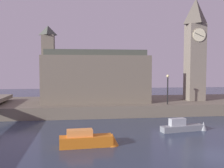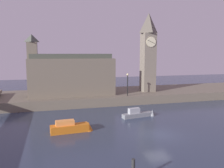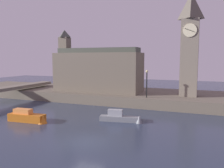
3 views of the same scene
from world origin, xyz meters
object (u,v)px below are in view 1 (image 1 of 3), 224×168
(clock_tower, at_px, (195,48))
(parliament_hall, at_px, (94,77))
(streetlamp, at_px, (168,86))
(boat_cruiser_grey, at_px, (186,127))
(boat_patrol_orange, at_px, (90,140))

(clock_tower, height_order, parliament_hall, clock_tower)
(streetlamp, xyz_separation_m, boat_cruiser_grey, (-0.84, -7.86, -3.50))
(clock_tower, xyz_separation_m, streetlamp, (-5.32, -3.70, -5.20))
(parliament_hall, bearing_deg, boat_cruiser_grey, -53.17)
(clock_tower, bearing_deg, streetlamp, -145.17)
(streetlamp, distance_m, boat_patrol_orange, 16.01)
(parliament_hall, bearing_deg, streetlamp, -20.58)
(parliament_hall, relative_size, boat_cruiser_grey, 2.91)
(boat_patrol_orange, bearing_deg, clock_tower, 44.33)
(parliament_hall, height_order, boat_cruiser_grey, parliament_hall)
(streetlamp, bearing_deg, boat_cruiser_grey, -96.12)
(streetlamp, relative_size, boat_cruiser_grey, 0.78)
(clock_tower, height_order, streetlamp, clock_tower)
(clock_tower, xyz_separation_m, boat_cruiser_grey, (-6.16, -11.57, -8.70))
(parliament_hall, bearing_deg, boat_patrol_orange, -93.97)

